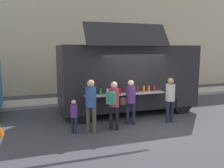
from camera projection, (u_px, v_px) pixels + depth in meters
The scene contains 10 objects.
ground_plane at pixel (146, 126), 8.34m from camera, with size 60.00×60.00×0.00m, color #38383D.
curb_strip at pixel (29, 104), 11.36m from camera, with size 28.00×1.60×0.15m, color #9E998E.
building_behind at pixel (41, 31), 14.78m from camera, with size 32.00×2.40×7.73m, color #BBAD8E.
food_truck_main at pixel (126, 76), 10.09m from camera, with size 5.70×3.13×3.63m.
trash_bin at pixel (170, 88), 13.73m from camera, with size 0.60×0.60×0.86m, color #305F36.
customer_front_ordering at pixel (130, 98), 8.37m from camera, with size 0.51×0.40×1.62m.
customer_mid_with_backpack at pixel (114, 101), 7.76m from camera, with size 0.50×0.51×1.64m.
customer_rear_waiting at pixel (91, 101), 7.58m from camera, with size 0.35×0.35×1.72m.
customer_extra_browsing at pixel (170, 96), 8.64m from camera, with size 0.34×0.34×1.65m.
child_near_queue at pixel (74, 113), 7.48m from camera, with size 0.23×0.23×1.11m.
Camera 1 is at (-3.92, -7.12, 2.67)m, focal length 37.68 mm.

